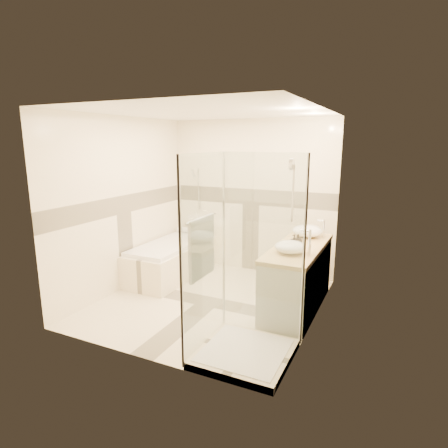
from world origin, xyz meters
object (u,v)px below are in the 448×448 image
at_px(shower_enclosure, 238,306).
at_px(vanity, 297,278).
at_px(vessel_sink_near, 307,231).
at_px(amenity_bottle_b, 298,240).
at_px(bathtub, 172,258).
at_px(vessel_sink_far, 290,247).
at_px(amenity_bottle_a, 294,242).

bearing_deg(shower_enclosure, vanity, 77.03).
distance_m(vessel_sink_near, amenity_bottle_b, 0.51).
height_order(vessel_sink_near, amenity_bottle_b, vessel_sink_near).
xyz_separation_m(bathtub, vessel_sink_far, (2.13, -0.69, 0.62)).
bearing_deg(amenity_bottle_b, shower_enclosure, -101.93).
distance_m(bathtub, amenity_bottle_b, 2.24).
xyz_separation_m(bathtub, shower_enclosure, (1.86, -1.62, 0.20)).
distance_m(vanity, vessel_sink_far, 0.60).
relative_size(vessel_sink_near, amenity_bottle_b, 2.82).
relative_size(shower_enclosure, amenity_bottle_b, 13.99).
xyz_separation_m(shower_enclosure, amenity_bottle_b, (0.27, 1.29, 0.42)).
distance_m(bathtub, shower_enclosure, 2.47).
bearing_deg(bathtub, vessel_sink_near, 4.92).
xyz_separation_m(vanity, vessel_sink_far, (-0.02, -0.34, 0.50)).
distance_m(amenity_bottle_a, amenity_bottle_b, 0.18).
distance_m(vessel_sink_near, amenity_bottle_a, 0.70).
relative_size(bathtub, vessel_sink_near, 4.14).
relative_size(shower_enclosure, amenity_bottle_a, 11.13).
bearing_deg(vanity, bathtub, 170.75).
bearing_deg(vessel_sink_far, vanity, 86.60).
height_order(vessel_sink_far, amenity_bottle_b, vessel_sink_far).
bearing_deg(bathtub, vanity, -9.25).
bearing_deg(bathtub, amenity_bottle_a, -13.54).
height_order(shower_enclosure, vessel_sink_far, shower_enclosure).
bearing_deg(vanity, vessel_sink_near, 92.14).
distance_m(bathtub, amenity_bottle_a, 2.28).
relative_size(shower_enclosure, vessel_sink_far, 5.54).
relative_size(bathtub, vessel_sink_far, 4.61).
height_order(vanity, shower_enclosure, shower_enclosure).
distance_m(bathtub, vessel_sink_far, 2.32).
bearing_deg(vessel_sink_near, vanity, -87.86).
relative_size(bathtub, vanity, 1.05).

